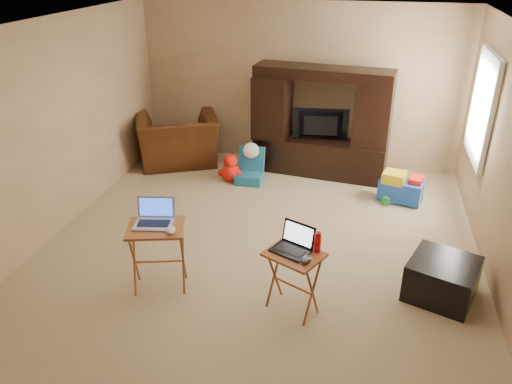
% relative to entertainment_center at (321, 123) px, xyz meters
% --- Properties ---
extents(floor, '(5.50, 5.50, 0.00)m').
position_rel_entertainment_center_xyz_m(floor, '(-0.42, -2.28, -0.82)').
color(floor, '#C7B18A').
rests_on(floor, ground).
extents(ceiling, '(5.50, 5.50, 0.00)m').
position_rel_entertainment_center_xyz_m(ceiling, '(-0.42, -2.28, 1.68)').
color(ceiling, silver).
rests_on(ceiling, ground).
extents(wall_back, '(5.00, 0.00, 5.00)m').
position_rel_entertainment_center_xyz_m(wall_back, '(-0.42, 0.47, 0.43)').
color(wall_back, tan).
rests_on(wall_back, ground).
extents(wall_front, '(5.00, 0.00, 5.00)m').
position_rel_entertainment_center_xyz_m(wall_front, '(-0.42, -5.03, 0.43)').
color(wall_front, tan).
rests_on(wall_front, ground).
extents(wall_left, '(0.00, 5.50, 5.50)m').
position_rel_entertainment_center_xyz_m(wall_left, '(-2.92, -2.28, 0.43)').
color(wall_left, tan).
rests_on(wall_left, ground).
extents(wall_right, '(0.00, 5.50, 5.50)m').
position_rel_entertainment_center_xyz_m(wall_right, '(2.08, -2.28, 0.43)').
color(wall_right, tan).
rests_on(wall_right, ground).
extents(window_pane, '(0.00, 1.20, 1.20)m').
position_rel_entertainment_center_xyz_m(window_pane, '(2.06, -0.73, 0.58)').
color(window_pane, white).
rests_on(window_pane, ground).
extents(window_frame, '(0.06, 1.14, 1.34)m').
position_rel_entertainment_center_xyz_m(window_frame, '(2.04, -0.73, 0.58)').
color(window_frame, white).
rests_on(window_frame, ground).
extents(entertainment_center, '(2.05, 0.73, 1.64)m').
position_rel_entertainment_center_xyz_m(entertainment_center, '(0.00, 0.00, 0.00)').
color(entertainment_center, black).
rests_on(entertainment_center, floor).
extents(television, '(0.84, 0.21, 0.48)m').
position_rel_entertainment_center_xyz_m(television, '(0.00, -0.04, -0.03)').
color(television, black).
rests_on(television, entertainment_center).
extents(recliner, '(1.59, 1.51, 0.81)m').
position_rel_entertainment_center_xyz_m(recliner, '(-2.27, -0.11, -0.42)').
color(recliner, '#4C2510').
rests_on(recliner, floor).
extents(child_rocker, '(0.40, 0.45, 0.51)m').
position_rel_entertainment_center_xyz_m(child_rocker, '(-0.97, -0.57, -0.56)').
color(child_rocker, '#17597F').
rests_on(child_rocker, floor).
extents(plush_toy, '(0.39, 0.32, 0.43)m').
position_rel_entertainment_center_xyz_m(plush_toy, '(-1.25, -0.60, -0.61)').
color(plush_toy, red).
rests_on(plush_toy, floor).
extents(push_toy, '(0.67, 0.55, 0.44)m').
position_rel_entertainment_center_xyz_m(push_toy, '(1.22, -0.72, -0.60)').
color(push_toy, blue).
rests_on(push_toy, floor).
extents(ottoman, '(0.80, 0.80, 0.40)m').
position_rel_entertainment_center_xyz_m(ottoman, '(1.56, -2.79, -0.62)').
color(ottoman, black).
rests_on(ottoman, floor).
extents(tray_table_left, '(0.65, 0.58, 0.72)m').
position_rel_entertainment_center_xyz_m(tray_table_left, '(-1.24, -3.30, -0.46)').
color(tray_table_left, '#AC6229').
rests_on(tray_table_left, floor).
extents(tray_table_right, '(0.62, 0.58, 0.65)m').
position_rel_entertainment_center_xyz_m(tray_table_right, '(0.14, -3.35, -0.50)').
color(tray_table_right, brown).
rests_on(tray_table_right, floor).
extents(laptop_left, '(0.43, 0.37, 0.24)m').
position_rel_entertainment_center_xyz_m(laptop_left, '(-1.27, -3.27, 0.02)').
color(laptop_left, '#A5A6A9').
rests_on(laptop_left, tray_table_left).
extents(laptop_right, '(0.42, 0.39, 0.24)m').
position_rel_entertainment_center_xyz_m(laptop_right, '(0.10, -3.33, -0.05)').
color(laptop_right, black).
rests_on(laptop_right, tray_table_right).
extents(mouse_left, '(0.14, 0.17, 0.06)m').
position_rel_entertainment_center_xyz_m(mouse_left, '(-1.05, -3.37, -0.07)').
color(mouse_left, silver).
rests_on(mouse_left, tray_table_left).
extents(mouse_right, '(0.12, 0.15, 0.05)m').
position_rel_entertainment_center_xyz_m(mouse_right, '(0.27, -3.47, -0.15)').
color(mouse_right, '#3E3E42').
rests_on(mouse_right, tray_table_right).
extents(water_bottle, '(0.06, 0.06, 0.20)m').
position_rel_entertainment_center_xyz_m(water_bottle, '(0.34, -3.27, -0.08)').
color(water_bottle, red).
rests_on(water_bottle, tray_table_right).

